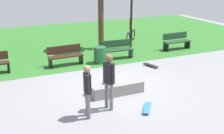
{
  "coord_description": "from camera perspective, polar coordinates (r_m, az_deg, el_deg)",
  "views": [
    {
      "loc": [
        -4.21,
        -9.31,
        4.25
      ],
      "look_at": [
        -0.13,
        -0.24,
        0.89
      ],
      "focal_mm": 46.44,
      "sensor_mm": 36.0,
      "label": 1
    }
  ],
  "objects": [
    {
      "name": "park_bench_far_right",
      "position": [
        14.43,
        0.91,
        3.55
      ],
      "size": [
        1.63,
        0.6,
        0.91
      ],
      "color": "#1E4223",
      "rests_on": "ground_plane"
    },
    {
      "name": "skater_performing_trick",
      "position": [
        8.54,
        -4.87,
        -4.08
      ],
      "size": [
        0.26,
        0.42,
        1.65
      ],
      "color": "slate",
      "rests_on": "ground_plane"
    },
    {
      "name": "concrete_ledge",
      "position": [
        10.44,
        0.81,
        -4.13
      ],
      "size": [
        1.92,
        0.7,
        0.41
      ],
      "primitive_type": "cube",
      "color": "gray",
      "rests_on": "ground_plane"
    },
    {
      "name": "trash_bin",
      "position": [
        13.76,
        -2.37,
        2.38
      ],
      "size": [
        0.59,
        0.59,
        0.78
      ],
      "primitive_type": "cylinder",
      "color": "#1E592D",
      "rests_on": "ground_plane"
    },
    {
      "name": "park_bench_near_path",
      "position": [
        16.53,
        12.55,
        5.06
      ],
      "size": [
        1.61,
        0.51,
        0.91
      ],
      "color": "#1E4223",
      "rests_on": "ground_plane"
    },
    {
      "name": "cyclist_on_bicycle",
      "position": [
        17.89,
        3.74,
        6.98
      ],
      "size": [
        1.3,
        1.36,
        1.52
      ],
      "color": "black",
      "rests_on": "ground_plane"
    },
    {
      "name": "park_bench_far_left",
      "position": [
        13.56,
        -9.21,
        2.31
      ],
      "size": [
        1.62,
        0.53,
        0.91
      ],
      "color": "#331E14",
      "rests_on": "ground_plane"
    },
    {
      "name": "ground_plane",
      "position": [
        11.07,
        0.07,
        -3.89
      ],
      "size": [
        28.0,
        28.0,
        0.0
      ],
      "primitive_type": "plane",
      "color": "gray"
    },
    {
      "name": "skateboard_spare",
      "position": [
        13.43,
        7.62,
        0.35
      ],
      "size": [
        0.42,
        0.82,
        0.08
      ],
      "color": "black",
      "rests_on": "ground_plane"
    },
    {
      "name": "grass_lawn",
      "position": [
        18.46,
        -10.45,
        5.08
      ],
      "size": [
        26.6,
        11.7,
        0.01
      ],
      "primitive_type": "cube",
      "color": "#2D6B28",
      "rests_on": "ground_plane"
    },
    {
      "name": "skateboard_by_ledge",
      "position": [
        9.37,
        6.89,
        -8.01
      ],
      "size": [
        0.64,
        0.76,
        0.08
      ],
      "color": "teal",
      "rests_on": "ground_plane"
    },
    {
      "name": "backpack_on_ledge",
      "position": [
        10.23,
        -0.35,
        -2.42
      ],
      "size": [
        0.34,
        0.34,
        0.32
      ],
      "primitive_type": "cube",
      "rotation": [
        0.0,
        0.0,
        2.29
      ],
      "color": "#4C1E66",
      "rests_on": "concrete_ledge"
    },
    {
      "name": "skater_watching",
      "position": [
        8.96,
        -0.62,
        -2.05
      ],
      "size": [
        0.3,
        0.41,
        1.82
      ],
      "color": "slate",
      "rests_on": "ground_plane"
    }
  ]
}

